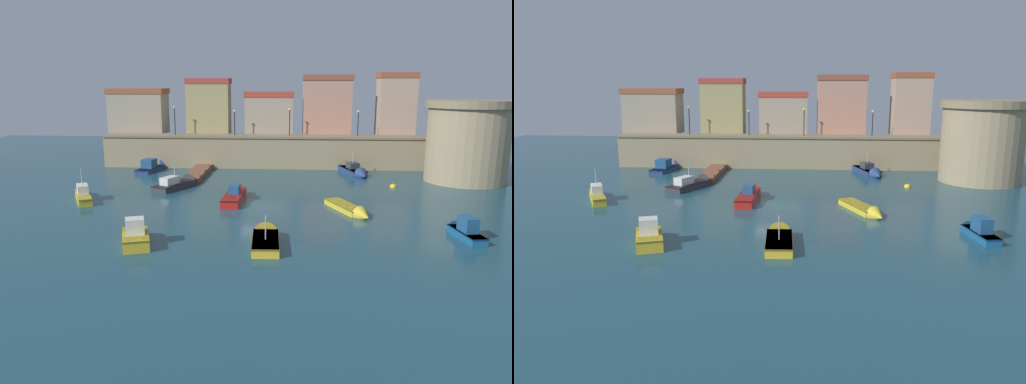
# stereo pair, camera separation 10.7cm
# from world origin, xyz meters

# --- Properties ---
(ground_plane) EXTENTS (110.29, 110.29, 0.00)m
(ground_plane) POSITION_xyz_m (0.00, 0.00, 0.00)
(ground_plane) COLOR #1E4756
(quay_wall) EXTENTS (41.80, 3.71, 4.10)m
(quay_wall) POSITION_xyz_m (0.00, 20.08, 2.06)
(quay_wall) COLOR #9E8966
(quay_wall) RESTS_ON ground
(old_town_backdrop) EXTENTS (40.80, 5.03, 8.12)m
(old_town_backdrop) POSITION_xyz_m (-0.36, 23.83, 7.43)
(old_town_backdrop) COLOR tan
(old_town_backdrop) RESTS_ON ground
(fortress_tower) EXTENTS (9.26, 9.26, 8.88)m
(fortress_tower) POSITION_xyz_m (22.28, 12.23, 4.50)
(fortress_tower) COLOR #9E8966
(fortress_tower) RESTS_ON ground
(pier_dock) EXTENTS (2.02, 9.87, 0.70)m
(pier_dock) POSITION_xyz_m (-7.82, 13.45, 0.28)
(pier_dock) COLOR brown
(pier_dock) RESTS_ON ground
(quay_lamp_0) EXTENTS (0.32, 0.32, 3.66)m
(quay_lamp_0) POSITION_xyz_m (-11.90, 20.08, 6.51)
(quay_lamp_0) COLOR black
(quay_lamp_0) RESTS_ON quay_wall
(quay_lamp_1) EXTENTS (0.32, 0.32, 3.22)m
(quay_lamp_1) POSITION_xyz_m (-4.14, 20.08, 6.25)
(quay_lamp_1) COLOR black
(quay_lamp_1) RESTS_ON quay_wall
(quay_lamp_2) EXTENTS (0.32, 0.32, 3.47)m
(quay_lamp_2) POSITION_xyz_m (2.88, 20.08, 6.40)
(quay_lamp_2) COLOR black
(quay_lamp_2) RESTS_ON quay_wall
(quay_lamp_3) EXTENTS (0.32, 0.32, 3.24)m
(quay_lamp_3) POSITION_xyz_m (11.47, 20.08, 6.27)
(quay_lamp_3) COLOR black
(quay_lamp_3) RESTS_ON quay_wall
(moored_boat_0) EXTENTS (1.80, 4.86, 1.86)m
(moored_boat_0) POSITION_xyz_m (15.36, -8.18, 0.51)
(moored_boat_0) COLOR #195689
(moored_boat_0) RESTS_ON ground
(moored_boat_1) EXTENTS (1.81, 7.15, 1.87)m
(moored_boat_1) POSITION_xyz_m (-2.01, 1.99, 0.46)
(moored_boat_1) COLOR red
(moored_boat_1) RESTS_ON ground
(moored_boat_2) EXTENTS (2.74, 6.39, 2.13)m
(moored_boat_2) POSITION_xyz_m (-14.10, 17.08, 0.42)
(moored_boat_2) COLOR navy
(moored_boat_2) RESTS_ON ground
(moored_boat_3) EXTENTS (3.49, 6.92, 3.28)m
(moored_boat_3) POSITION_xyz_m (10.74, 15.34, 0.41)
(moored_boat_3) COLOR navy
(moored_boat_3) RESTS_ON ground
(moored_boat_4) EXTENTS (4.36, 6.57, 3.33)m
(moored_boat_4) POSITION_xyz_m (-8.43, 7.16, 0.39)
(moored_boat_4) COLOR #333338
(moored_boat_4) RESTS_ON ground
(moored_boat_5) EXTENTS (3.75, 6.33, 1.35)m
(moored_boat_5) POSITION_xyz_m (8.25, -2.35, 0.27)
(moored_boat_5) COLOR gold
(moored_boat_5) RESTS_ON ground
(moored_boat_6) EXTENTS (3.00, 4.69, 2.27)m
(moored_boat_6) POSITION_xyz_m (-7.38, -11.19, 0.58)
(moored_boat_6) COLOR gold
(moored_boat_6) RESTS_ON ground
(moored_boat_7) EXTENTS (1.98, 5.66, 2.78)m
(moored_boat_7) POSITION_xyz_m (1.46, -10.46, 0.33)
(moored_boat_7) COLOR gold
(moored_boat_7) RESTS_ON ground
(moored_boat_8) EXTENTS (4.04, 6.32, 3.27)m
(moored_boat_8) POSITION_xyz_m (-16.31, 0.94, 0.51)
(moored_boat_8) COLOR gold
(moored_boat_8) RESTS_ON ground
(mooring_buoy_0) EXTENTS (0.70, 0.70, 0.70)m
(mooring_buoy_0) POSITION_xyz_m (13.84, 8.54, 0.00)
(mooring_buoy_0) COLOR yellow
(mooring_buoy_0) RESTS_ON ground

